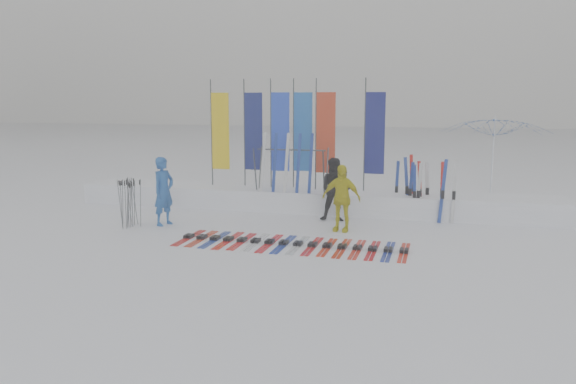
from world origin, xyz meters
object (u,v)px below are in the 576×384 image
(tent_canopy, at_px, (494,162))
(ski_rack, at_px, (291,164))
(person_black, at_px, (335,190))
(ski_row, at_px, (291,244))
(person_yellow, at_px, (341,198))
(person_blue, at_px, (164,191))

(tent_canopy, relative_size, ski_rack, 1.51)
(person_black, relative_size, ski_row, 0.33)
(person_yellow, xyz_separation_m, tent_canopy, (3.80, 4.09, 0.57))
(ski_rack, bearing_deg, tent_canopy, 19.83)
(tent_canopy, relative_size, ski_row, 0.61)
(tent_canopy, distance_m, ski_rack, 5.97)
(person_black, bearing_deg, tent_canopy, 29.90)
(person_yellow, relative_size, ski_row, 0.32)
(person_blue, height_order, person_yellow, person_blue)
(person_yellow, distance_m, ski_rack, 2.80)
(person_black, relative_size, person_yellow, 1.03)
(ski_rack, bearing_deg, person_black, -32.72)
(person_blue, distance_m, person_black, 4.45)
(person_yellow, height_order, ski_rack, ski_rack)
(person_black, xyz_separation_m, ski_rack, (-1.46, 0.94, 0.54))
(person_blue, relative_size, tent_canopy, 0.57)
(ski_row, bearing_deg, person_blue, 162.75)
(person_yellow, distance_m, ski_row, 2.00)
(person_black, height_order, tent_canopy, tent_canopy)
(person_black, distance_m, ski_row, 2.93)
(person_yellow, bearing_deg, person_black, 114.95)
(ski_row, relative_size, ski_rack, 2.49)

